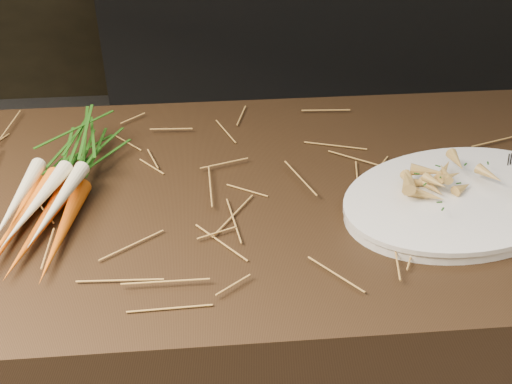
% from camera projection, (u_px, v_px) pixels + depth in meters
% --- Properties ---
extents(main_counter, '(2.40, 0.70, 0.90)m').
position_uv_depth(main_counter, '(302.00, 355.00, 1.41)').
color(main_counter, black).
rests_on(main_counter, ground).
extents(back_counter, '(1.82, 0.62, 0.84)m').
position_uv_depth(back_counter, '(308.00, 37.00, 2.97)').
color(back_counter, black).
rests_on(back_counter, ground).
extents(straw_bedding, '(1.40, 0.60, 0.02)m').
position_uv_depth(straw_bedding, '(312.00, 184.00, 1.15)').
color(straw_bedding, olive).
rests_on(straw_bedding, main_counter).
extents(root_veg_bunch, '(0.22, 0.46, 0.09)m').
position_uv_depth(root_veg_bunch, '(67.00, 169.00, 1.13)').
color(root_veg_bunch, '#D7470B').
rests_on(root_veg_bunch, main_counter).
extents(serving_platter, '(0.48, 0.38, 0.02)m').
position_uv_depth(serving_platter, '(460.00, 202.00, 1.10)').
color(serving_platter, white).
rests_on(serving_platter, main_counter).
extents(roasted_veg_heap, '(0.24, 0.20, 0.05)m').
position_uv_depth(roasted_veg_heap, '(464.00, 185.00, 1.08)').
color(roasted_veg_heap, tan).
rests_on(roasted_veg_heap, serving_platter).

